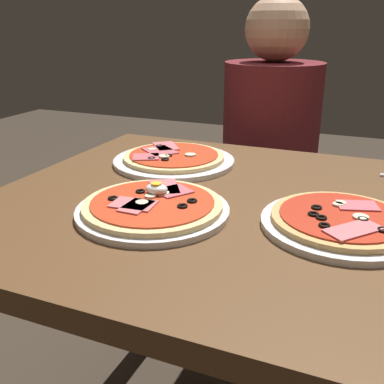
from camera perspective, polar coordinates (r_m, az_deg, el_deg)
dining_table at (r=0.94m, az=5.99°, el=-8.93°), size 1.00×0.83×0.77m
pizza_foreground at (r=0.82m, az=-5.02°, el=-1.93°), size 0.28×0.28×0.05m
pizza_across_left at (r=0.80m, az=18.53°, el=-3.64°), size 0.27×0.27×0.03m
pizza_across_right at (r=1.12m, az=-2.37°, el=4.24°), size 0.30×0.30×0.03m
diner_person at (r=1.59m, az=9.57°, el=0.79°), size 0.32×0.32×1.18m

